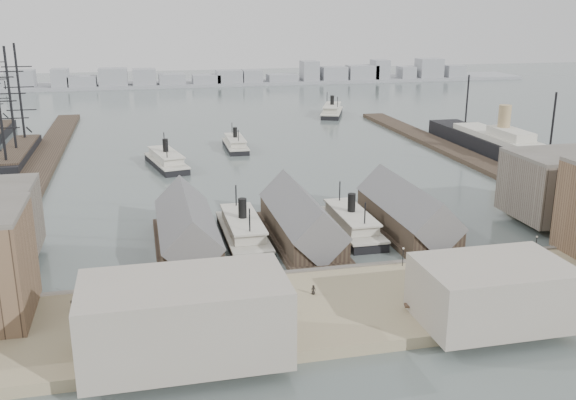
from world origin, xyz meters
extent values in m
plane|color=#4B5756|center=(0.00, 0.00, 0.00)|extent=(900.00, 900.00, 0.00)
cube|color=gray|center=(0.00, -20.00, 1.00)|extent=(180.00, 30.00, 2.00)
cube|color=#59544C|center=(0.00, -5.20, 1.15)|extent=(180.00, 1.20, 2.30)
cube|color=#2D231C|center=(-68.00, 100.00, 0.80)|extent=(10.00, 220.00, 1.60)
cube|color=#2D231C|center=(78.00, 90.00, 0.80)|extent=(10.00, 180.00, 1.60)
cube|color=#2D231C|center=(-26.00, 16.00, 0.60)|extent=(14.00, 42.00, 1.20)
cube|color=#2D231C|center=(-26.00, 17.00, 3.70)|extent=(12.00, 36.00, 5.00)
cube|color=#59595B|center=(-26.00, 17.00, 6.30)|extent=(12.60, 37.00, 12.60)
cube|color=#2D231C|center=(0.00, 16.00, 0.60)|extent=(14.00, 42.00, 1.20)
cube|color=#2D231C|center=(0.00, 17.00, 3.70)|extent=(12.00, 36.00, 5.00)
cube|color=#59595B|center=(0.00, 17.00, 6.30)|extent=(12.60, 37.00, 12.60)
cube|color=#2D231C|center=(26.00, 16.00, 0.60)|extent=(14.00, 42.00, 1.20)
cube|color=#2D231C|center=(26.00, 17.00, 3.70)|extent=(12.00, 36.00, 5.00)
cube|color=#59595B|center=(26.00, 17.00, 6.30)|extent=(12.60, 37.00, 12.60)
cube|color=#60564C|center=(68.00, 15.00, 9.50)|extent=(28.00, 20.00, 15.00)
cube|color=gray|center=(20.00, -32.00, 7.00)|extent=(24.00, 16.00, 10.00)
cube|color=gray|center=(-30.00, -32.00, 8.00)|extent=(30.00, 16.00, 12.00)
cylinder|color=black|center=(-45.00, -7.00, 3.80)|extent=(0.16, 0.16, 3.60)
sphere|color=beige|center=(-45.00, -7.00, 5.70)|extent=(0.44, 0.44, 0.44)
cylinder|color=black|center=(-15.00, -7.00, 3.80)|extent=(0.16, 0.16, 3.60)
sphere|color=beige|center=(-15.00, -7.00, 5.70)|extent=(0.44, 0.44, 0.44)
cylinder|color=black|center=(15.00, -7.00, 3.80)|extent=(0.16, 0.16, 3.60)
sphere|color=beige|center=(15.00, -7.00, 5.70)|extent=(0.44, 0.44, 0.44)
cylinder|color=black|center=(45.00, -7.00, 3.80)|extent=(0.16, 0.16, 3.60)
sphere|color=beige|center=(45.00, -7.00, 5.70)|extent=(0.44, 0.44, 0.44)
cube|color=gray|center=(0.00, 340.00, 1.00)|extent=(500.00, 40.00, 2.00)
cube|color=gray|center=(-107.98, 330.00, 6.62)|extent=(17.63, 14.00, 13.23)
cube|color=gray|center=(-83.49, 330.00, 6.79)|extent=(10.74, 14.00, 13.58)
cube|color=gray|center=(-69.86, 330.00, 4.32)|extent=(18.06, 14.00, 8.64)
cube|color=gray|center=(-49.92, 330.00, 6.64)|extent=(18.55, 14.00, 13.29)
cube|color=gray|center=(-29.70, 330.00, 6.24)|extent=(15.33, 14.00, 12.47)
cube|color=gray|center=(-11.29, 330.00, 4.36)|extent=(17.56, 14.00, 8.72)
cube|color=gray|center=(11.96, 330.00, 3.82)|extent=(18.76, 14.00, 7.63)
cube|color=gray|center=(27.85, 330.00, 5.17)|extent=(17.61, 14.00, 10.35)
cube|color=gray|center=(44.04, 330.00, 5.15)|extent=(13.38, 14.00, 10.30)
cube|color=gray|center=(65.61, 330.00, 3.38)|extent=(20.73, 14.00, 6.75)
cube|color=gray|center=(85.69, 330.00, 7.79)|extent=(11.51, 14.00, 15.57)
cube|color=gray|center=(103.47, 330.00, 5.63)|extent=(18.17, 14.00, 11.26)
cube|color=gray|center=(125.20, 330.00, 5.92)|extent=(21.81, 14.00, 11.83)
cube|color=gray|center=(139.05, 330.00, 7.75)|extent=(11.12, 14.00, 15.50)
cube|color=gray|center=(159.69, 330.00, 5.14)|extent=(10.90, 14.00, 10.29)
cube|color=gray|center=(177.90, 330.00, 7.86)|extent=(17.95, 14.00, 15.72)
cube|color=gray|center=(197.92, 330.00, 5.26)|extent=(14.21, 14.00, 10.51)
cube|color=black|center=(-13.00, 20.10, 0.96)|extent=(8.57, 30.00, 1.93)
cube|color=beige|center=(-13.00, 20.10, 2.36)|extent=(9.00, 30.00, 0.54)
cube|color=beige|center=(-13.00, 20.10, 3.86)|extent=(6.96, 21.43, 2.36)
cube|color=beige|center=(-13.00, 20.10, 5.36)|extent=(7.50, 23.57, 0.43)
cylinder|color=black|center=(-13.00, 20.10, 7.71)|extent=(1.93, 1.93, 4.82)
cylinder|color=black|center=(-13.00, 29.75, 7.50)|extent=(0.32, 0.32, 6.43)
cylinder|color=black|center=(-13.00, 10.46, 7.50)|extent=(0.32, 0.32, 6.43)
cube|color=black|center=(13.00, 19.51, 0.93)|extent=(8.25, 28.89, 1.86)
cube|color=beige|center=(13.00, 19.51, 2.27)|extent=(8.67, 28.89, 0.52)
cube|color=beige|center=(13.00, 19.51, 3.71)|extent=(6.71, 20.64, 2.27)
cube|color=beige|center=(13.00, 19.51, 5.16)|extent=(7.22, 22.70, 0.41)
cylinder|color=black|center=(13.00, 19.51, 7.43)|extent=(1.86, 1.86, 4.64)
cylinder|color=black|center=(13.00, 28.79, 7.22)|extent=(0.31, 0.31, 6.19)
cylinder|color=black|center=(13.00, 10.22, 7.22)|extent=(0.31, 0.31, 6.19)
cube|color=black|center=(-26.70, 96.70, 0.92)|extent=(13.98, 29.73, 1.84)
cube|color=beige|center=(-26.70, 96.70, 2.25)|extent=(14.38, 29.81, 0.51)
cube|color=beige|center=(-26.70, 96.70, 3.68)|extent=(10.77, 21.40, 2.25)
cube|color=beige|center=(-26.70, 96.70, 5.12)|extent=(11.70, 23.51, 0.41)
cylinder|color=black|center=(-26.70, 96.70, 7.37)|extent=(1.84, 1.84, 4.60)
cylinder|color=black|center=(-26.70, 105.91, 7.16)|extent=(0.31, 0.31, 6.14)
cylinder|color=black|center=(-26.70, 87.49, 7.16)|extent=(0.31, 0.31, 6.14)
cube|color=black|center=(0.36, 119.88, 0.80)|extent=(7.43, 24.92, 1.60)
cube|color=beige|center=(0.36, 119.88, 1.95)|extent=(7.78, 24.93, 0.44)
cube|color=beige|center=(0.36, 119.88, 3.19)|extent=(6.00, 17.81, 1.95)
cube|color=beige|center=(0.36, 119.88, 4.43)|extent=(6.47, 19.59, 0.35)
cylinder|color=black|center=(0.36, 119.88, 6.38)|extent=(1.60, 1.60, 3.99)
cylinder|color=black|center=(0.36, 127.86, 6.21)|extent=(0.27, 0.27, 5.32)
cylinder|color=black|center=(0.36, 111.90, 6.21)|extent=(0.27, 0.27, 5.32)
cube|color=black|center=(59.27, 187.52, 0.96)|extent=(18.82, 30.88, 1.92)
cube|color=beige|center=(59.27, 187.52, 2.34)|extent=(19.22, 31.03, 0.53)
cube|color=beige|center=(59.27, 187.52, 3.83)|extent=(14.22, 22.36, 2.34)
cube|color=beige|center=(59.27, 187.52, 5.33)|extent=(15.50, 24.54, 0.43)
cylinder|color=black|center=(59.27, 187.52, 7.67)|extent=(1.92, 1.92, 4.79)
cylinder|color=black|center=(59.27, 197.11, 7.46)|extent=(0.32, 0.32, 6.39)
cylinder|color=black|center=(59.27, 177.94, 7.46)|extent=(0.32, 0.32, 6.39)
cube|color=black|center=(-77.53, 118.93, 1.92)|extent=(9.60, 55.44, 3.84)
cube|color=#2D231C|center=(-77.53, 118.93, 4.16)|extent=(9.06, 49.90, 0.64)
cylinder|color=black|center=(-77.53, 118.93, 21.32)|extent=(0.85, 0.85, 36.25)
cylinder|color=black|center=(-77.53, 138.34, 21.32)|extent=(0.85, 0.85, 36.25)
cube|color=black|center=(92.00, 85.14, 2.96)|extent=(12.82, 93.69, 5.92)
cube|color=beige|center=(92.00, 85.14, 6.90)|extent=(10.85, 54.24, 1.97)
cube|color=beige|center=(92.00, 80.21, 9.37)|extent=(7.89, 19.72, 2.96)
cylinder|color=tan|center=(92.00, 85.14, 13.81)|extent=(4.34, 4.34, 9.86)
imported|color=black|center=(-37.45, -11.15, 2.85)|extent=(1.56, 1.39, 1.69)
cube|color=#3F2D21|center=(-40.05, -11.19, 2.90)|extent=(2.62, 1.54, 0.25)
cylinder|color=black|center=(-40.04, -11.89, 2.55)|extent=(1.10, 0.10, 1.10)
cylinder|color=black|center=(-40.06, -10.49, 2.55)|extent=(1.10, 0.10, 1.10)
imported|color=black|center=(-12.39, -21.49, 2.81)|extent=(2.10, 1.41, 1.62)
cube|color=#3F2D21|center=(-14.87, -22.26, 2.90)|extent=(2.93, 2.20, 0.25)
cylinder|color=black|center=(-14.67, -22.93, 2.55)|extent=(1.07, 0.40, 1.10)
cylinder|color=black|center=(-15.08, -21.59, 2.55)|extent=(1.07, 0.40, 1.10)
imported|color=black|center=(11.15, -25.42, 2.80)|extent=(1.74, 1.90, 1.60)
cube|color=#3F2D21|center=(8.65, -26.13, 2.90)|extent=(2.91, 2.15, 0.25)
cylinder|color=black|center=(8.84, -26.80, 2.55)|extent=(1.08, 0.38, 1.10)
cylinder|color=black|center=(8.46, -25.45, 2.55)|extent=(1.08, 0.38, 1.10)
imported|color=black|center=(-47.96, -12.52, 2.88)|extent=(0.70, 0.78, 1.76)
imported|color=black|center=(-45.88, -22.51, 2.88)|extent=(0.67, 0.86, 1.77)
imported|color=black|center=(-19.88, -8.00, 2.85)|extent=(1.26, 0.98, 1.71)
imported|color=black|center=(-19.56, -22.18, 2.83)|extent=(1.00, 0.47, 1.66)
imported|color=black|center=(-5.99, -15.89, 2.90)|extent=(0.97, 0.72, 1.80)
imported|color=black|center=(11.46, -19.42, 2.81)|extent=(0.73, 0.72, 1.62)
imported|color=black|center=(28.14, -11.08, 2.87)|extent=(0.81, 0.96, 1.74)
imported|color=black|center=(35.30, -22.15, 2.85)|extent=(1.27, 1.10, 1.70)
imported|color=black|center=(36.40, -16.78, 2.80)|extent=(1.02, 0.73, 1.61)
imported|color=black|center=(28.06, -22.75, 2.83)|extent=(0.70, 0.91, 1.66)
camera|label=1|loc=(-34.55, -118.18, 51.67)|focal=40.00mm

